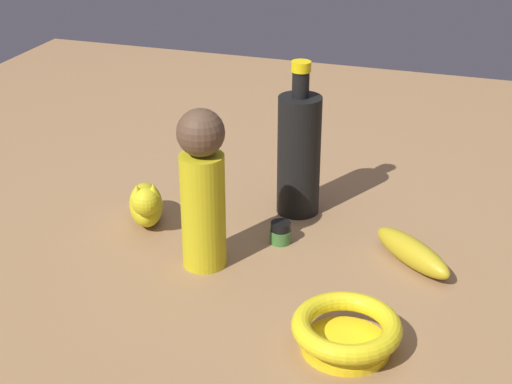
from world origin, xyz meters
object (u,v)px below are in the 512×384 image
Objects in this scene: person_figure_adult at (202,188)px; cat_figurine at (146,203)px; bottle_tall at (299,152)px; bowl at (346,330)px; banana at (412,252)px; nail_polish_jar at (281,233)px.

person_figure_adult reaches higher than cat_figurine.
bottle_tall reaches higher than cat_figurine.
bottle_tall is 0.41m from bowl.
person_figure_adult reaches higher than banana.
bowl is 0.46m from cat_figurine.
bowl is at bearing 149.62° from cat_figurine.
cat_figurine is (0.24, 0.01, 0.02)m from nail_polish_jar.
cat_figurine reaches higher than nail_polish_jar.
nail_polish_jar is 0.18m from person_figure_adult.
person_figure_adult is at bearing 47.69° from nail_polish_jar.
bottle_tall is 1.66× the size of banana.
cat_figurine reaches higher than banana.
person_figure_adult is at bearing 147.73° from cat_figurine.
person_figure_adult is (0.31, 0.10, 0.11)m from banana.
bottle_tall is 0.15m from nail_polish_jar.
person_figure_adult is (0.09, 0.22, 0.02)m from bottle_tall.
person_figure_adult is at bearing -29.29° from bowl.
bottle_tall is 0.27m from banana.
nail_polish_jar is 0.14× the size of person_figure_adult.
nail_polish_jar is 0.24m from cat_figurine.
banana is at bearing -102.01° from bowl.
bottle_tall reaches higher than nail_polish_jar.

